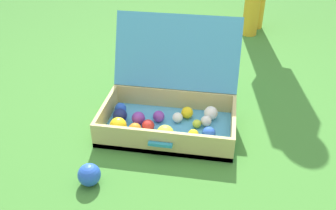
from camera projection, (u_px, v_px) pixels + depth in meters
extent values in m
plane|color=#3D7A2D|center=(183.00, 125.00, 1.87)|extent=(16.00, 16.00, 0.00)
cube|color=#4799C6|center=(168.00, 128.00, 1.82)|extent=(0.66, 0.39, 0.03)
cube|color=tan|center=(106.00, 114.00, 1.84)|extent=(0.02, 0.39, 0.13)
cube|color=tan|center=(233.00, 126.00, 1.75)|extent=(0.02, 0.39, 0.13)
cube|color=tan|center=(161.00, 143.00, 1.64)|extent=(0.62, 0.02, 0.13)
cube|color=tan|center=(174.00, 100.00, 1.95)|extent=(0.62, 0.02, 0.13)
cube|color=#4799C6|center=(177.00, 52.00, 1.89)|extent=(0.66, 0.17, 0.37)
cube|color=teal|center=(160.00, 144.00, 1.62)|extent=(0.11, 0.02, 0.02)
sphere|color=white|center=(178.00, 118.00, 1.84)|extent=(0.05, 0.05, 0.05)
sphere|color=blue|center=(209.00, 133.00, 1.71)|extent=(0.07, 0.07, 0.07)
sphere|color=orange|center=(135.00, 129.00, 1.74)|extent=(0.06, 0.06, 0.06)
sphere|color=white|center=(206.00, 121.00, 1.81)|extent=(0.05, 0.05, 0.05)
sphere|color=white|center=(211.00, 113.00, 1.85)|extent=(0.07, 0.07, 0.07)
sphere|color=purple|center=(138.00, 118.00, 1.82)|extent=(0.07, 0.07, 0.07)
sphere|color=purple|center=(159.00, 116.00, 1.84)|extent=(0.06, 0.06, 0.06)
sphere|color=blue|center=(121.00, 109.00, 1.90)|extent=(0.06, 0.06, 0.06)
sphere|color=yellow|center=(118.00, 126.00, 1.75)|extent=(0.08, 0.08, 0.08)
sphere|color=red|center=(148.00, 126.00, 1.77)|extent=(0.06, 0.06, 0.06)
sphere|color=navy|center=(120.00, 116.00, 1.83)|extent=(0.07, 0.07, 0.07)
sphere|color=#CCDB38|center=(197.00, 124.00, 1.80)|extent=(0.04, 0.04, 0.04)
sphere|color=yellow|center=(187.00, 113.00, 1.87)|extent=(0.06, 0.06, 0.06)
sphere|color=yellow|center=(193.00, 135.00, 1.72)|extent=(0.05, 0.05, 0.05)
sphere|color=#CCDB38|center=(165.00, 134.00, 1.70)|extent=(0.08, 0.08, 0.08)
sphere|color=blue|center=(89.00, 175.00, 1.49)|extent=(0.10, 0.10, 0.10)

